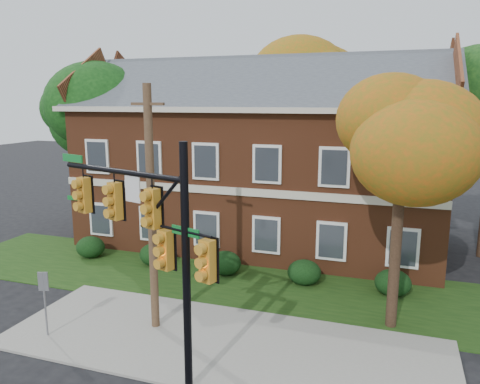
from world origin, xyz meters
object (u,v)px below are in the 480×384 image
(tree_near_right, at_px, (411,129))
(utility_pole, at_px, (151,210))
(tree_left_rear, at_px, (88,116))
(hedge_center, at_px, (225,263))
(sign_post, at_px, (44,293))
(hedge_far_left, at_px, (90,247))
(hedge_far_right, at_px, (393,283))
(hedge_right, at_px, (304,272))
(traffic_signal, at_px, (152,235))
(hedge_left, at_px, (154,255))
(apartment_building, at_px, (260,150))
(tree_far_rear, at_px, (314,80))

(tree_near_right, distance_m, utility_pole, 8.52)
(tree_left_rear, bearing_deg, utility_pole, -45.78)
(hedge_center, distance_m, sign_post, 7.93)
(hedge_far_left, bearing_deg, hedge_far_right, 0.00)
(hedge_right, height_order, utility_pole, utility_pole)
(hedge_center, height_order, tree_near_right, tree_near_right)
(traffic_signal, bearing_deg, hedge_center, 114.67)
(tree_left_rear, bearing_deg, hedge_right, -17.37)
(traffic_signal, bearing_deg, utility_pole, 137.78)
(hedge_left, xyz_separation_m, hedge_center, (3.50, 0.00, 0.00))
(hedge_far_left, height_order, hedge_center, same)
(hedge_center, xyz_separation_m, traffic_signal, (0.93, -7.84, 3.56))
(apartment_building, height_order, tree_left_rear, apartment_building)
(sign_post, bearing_deg, tree_far_rear, 59.11)
(tree_left_rear, bearing_deg, tree_far_rear, 38.97)
(hedge_far_right, height_order, traffic_signal, traffic_signal)
(utility_pole, bearing_deg, hedge_left, 128.95)
(hedge_far_left, height_order, hedge_far_right, same)
(hedge_left, bearing_deg, tree_far_rear, 69.71)
(sign_post, bearing_deg, apartment_building, 56.75)
(apartment_building, relative_size, hedge_center, 13.43)
(hedge_far_left, bearing_deg, tree_left_rear, 123.42)
(hedge_left, relative_size, utility_pole, 0.17)
(traffic_signal, bearing_deg, hedge_far_right, 70.14)
(hedge_far_left, bearing_deg, traffic_signal, -44.66)
(apartment_building, bearing_deg, hedge_far_left, -143.11)
(hedge_center, xyz_separation_m, tree_left_rear, (-9.73, 4.14, 6.16))
(tree_near_right, bearing_deg, hedge_far_right, 94.52)
(hedge_left, distance_m, tree_far_rear, 16.25)
(hedge_far_left, relative_size, tree_left_rear, 0.16)
(hedge_right, relative_size, tree_left_rear, 0.16)
(hedge_left, distance_m, sign_post, 7.12)
(utility_pole, height_order, sign_post, utility_pole)
(hedge_far_right, relative_size, utility_pole, 0.17)
(apartment_building, relative_size, hedge_left, 13.43)
(tree_far_rear, bearing_deg, traffic_signal, -91.13)
(tree_near_right, xyz_separation_m, sign_post, (-10.72, -4.21, -5.16))
(tree_left_rear, distance_m, traffic_signal, 16.24)
(apartment_building, relative_size, traffic_signal, 2.85)
(apartment_building, relative_size, tree_near_right, 2.19)
(hedge_far_right, bearing_deg, utility_pole, -144.51)
(hedge_far_left, distance_m, hedge_right, 10.50)
(utility_pole, xyz_separation_m, sign_post, (-3.00, -1.70, -2.58))
(hedge_center, relative_size, utility_pole, 0.17)
(hedge_left, height_order, hedge_right, same)
(traffic_signal, bearing_deg, hedge_left, 137.38)
(apartment_building, distance_m, hedge_left, 7.73)
(hedge_left, xyz_separation_m, tree_far_rear, (4.84, 13.09, 8.32))
(hedge_center, xyz_separation_m, utility_pole, (-0.50, -5.35, 3.56))
(hedge_left, distance_m, hedge_center, 3.50)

